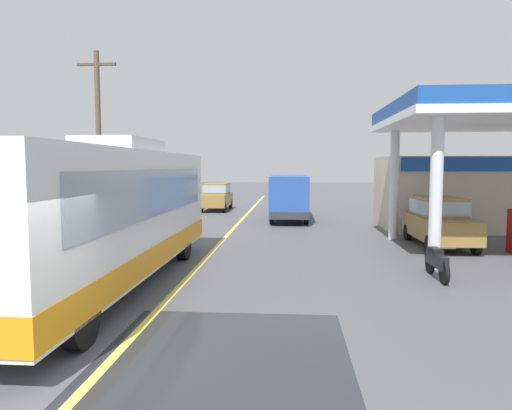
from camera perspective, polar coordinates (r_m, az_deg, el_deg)
ground at (r=26.35m, az=-1.59°, el=-1.63°), size 120.00×120.00×0.00m
lane_divider_stripe at (r=21.42m, az=-2.98°, el=-3.11°), size 0.16×50.00×0.01m
wet_puddle_patch at (r=7.66m, az=-3.86°, el=-17.86°), size 3.91×4.03×0.01m
coach_bus_main at (r=11.87m, az=-17.93°, el=-1.39°), size 2.60×11.04×3.69m
gas_station_roadside at (r=21.83m, az=25.46°, el=3.48°), size 9.10×11.95×5.10m
car_at_pump at (r=18.31m, az=21.69°, el=-1.61°), size 1.70×4.20×1.82m
minibus_opposing_lane at (r=25.49m, az=4.15°, el=1.46°), size 2.04×6.13×2.44m
motorcycle_parked_forecourt at (r=13.10m, az=21.49°, el=-6.57°), size 0.55×1.80×0.92m
pedestrian_near_pump at (r=19.72m, az=21.07°, el=-1.40°), size 0.55×0.22×1.66m
pedestrian_by_shop at (r=18.09m, az=22.05°, el=-1.96°), size 0.55×0.22×1.66m
car_trailing_behind_bus at (r=31.18m, az=-4.90°, el=1.22°), size 1.70×4.20×1.82m
utility_pole_roadside at (r=22.55m, az=-18.91°, el=7.89°), size 1.80×0.24×8.17m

